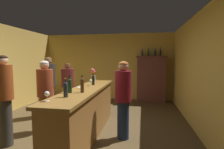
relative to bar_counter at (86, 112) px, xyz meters
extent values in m
plane|color=#4E3D23|center=(-0.27, 0.05, -0.51)|extent=(9.07, 9.07, 0.00)
cube|color=gold|center=(-0.27, 3.60, 0.81)|extent=(5.30, 0.12, 2.64)
cube|color=#D4B252|center=(2.37, 0.05, 0.81)|extent=(0.12, 7.09, 2.64)
cube|color=brown|center=(0.00, 0.00, -0.03)|extent=(0.52, 2.81, 0.96)
cube|color=olive|center=(0.00, 0.00, 0.48)|extent=(0.59, 2.93, 0.05)
cube|color=brown|center=(1.48, 3.30, 0.36)|extent=(1.05, 0.37, 1.74)
cube|color=brown|center=(1.48, 3.30, 1.20)|extent=(1.13, 0.43, 0.06)
cylinder|color=#183316|center=(-0.13, -0.48, 0.61)|extent=(0.07, 0.07, 0.22)
sphere|color=#183316|center=(-0.13, -0.48, 0.72)|extent=(0.07, 0.07, 0.07)
cylinder|color=#183316|center=(-0.13, -0.48, 0.77)|extent=(0.03, 0.03, 0.09)
cylinder|color=black|center=(-0.13, -0.48, 0.82)|extent=(0.03, 0.03, 0.02)
cylinder|color=black|center=(0.01, 0.53, 0.60)|extent=(0.07, 0.07, 0.19)
sphere|color=black|center=(0.01, 0.53, 0.70)|extent=(0.07, 0.07, 0.07)
cylinder|color=black|center=(0.01, 0.53, 0.73)|extent=(0.02, 0.02, 0.07)
cylinder|color=#AA2724|center=(0.01, 0.53, 0.78)|extent=(0.03, 0.03, 0.02)
cylinder|color=#4D301C|center=(0.07, -0.41, 0.62)|extent=(0.07, 0.07, 0.23)
sphere|color=#4D301C|center=(0.07, -0.41, 0.73)|extent=(0.07, 0.07, 0.07)
cylinder|color=#4D301C|center=(0.07, -0.41, 0.77)|extent=(0.03, 0.03, 0.07)
cylinder|color=black|center=(0.07, -0.41, 0.81)|extent=(0.03, 0.03, 0.02)
cylinder|color=#1F2631|center=(-0.05, -0.83, 0.60)|extent=(0.07, 0.07, 0.20)
sphere|color=#1F2631|center=(-0.05, -0.83, 0.71)|extent=(0.07, 0.07, 0.07)
cylinder|color=#1F2631|center=(-0.05, -0.83, 0.75)|extent=(0.03, 0.03, 0.09)
cylinder|color=gold|center=(-0.05, -0.83, 0.80)|extent=(0.03, 0.03, 0.02)
cylinder|color=white|center=(-0.20, -1.13, 0.50)|extent=(0.07, 0.07, 0.00)
cylinder|color=white|center=(-0.20, -1.13, 0.54)|extent=(0.01, 0.01, 0.07)
ellipsoid|color=white|center=(-0.20, -1.13, 0.61)|extent=(0.07, 0.07, 0.07)
cylinder|color=white|center=(0.00, 0.35, 0.50)|extent=(0.06, 0.06, 0.00)
cylinder|color=white|center=(0.00, 0.35, 0.55)|extent=(0.01, 0.01, 0.08)
ellipsoid|color=white|center=(0.00, 0.35, 0.62)|extent=(0.06, 0.06, 0.07)
ellipsoid|color=maroon|center=(0.00, 0.35, 0.60)|extent=(0.05, 0.05, 0.03)
cylinder|color=tan|center=(-0.18, 1.16, 0.58)|extent=(0.12, 0.12, 0.17)
cylinder|color=#38602D|center=(-0.14, 1.15, 0.68)|extent=(0.01, 0.01, 0.16)
sphere|color=gold|center=(-0.14, 1.15, 0.76)|extent=(0.05, 0.05, 0.05)
cylinder|color=#38602D|center=(-0.15, 1.18, 0.68)|extent=(0.01, 0.01, 0.17)
sphere|color=red|center=(-0.15, 1.18, 0.77)|extent=(0.07, 0.07, 0.07)
cylinder|color=#38602D|center=(-0.18, 1.19, 0.69)|extent=(0.01, 0.01, 0.17)
sphere|color=red|center=(-0.18, 1.19, 0.77)|extent=(0.05, 0.05, 0.05)
cylinder|color=#38602D|center=(-0.21, 1.17, 0.71)|extent=(0.01, 0.01, 0.22)
sphere|color=#CB4330|center=(-0.21, 1.17, 0.82)|extent=(0.09, 0.09, 0.09)
cylinder|color=#38602D|center=(-0.20, 1.14, 0.69)|extent=(0.01, 0.01, 0.18)
sphere|color=#D5537F|center=(-0.20, 1.14, 0.78)|extent=(0.05, 0.05, 0.05)
cylinder|color=#38602D|center=(-0.19, 1.12, 0.67)|extent=(0.01, 0.01, 0.15)
sphere|color=red|center=(-0.19, 1.12, 0.75)|extent=(0.07, 0.07, 0.07)
cylinder|color=#38602D|center=(-0.16, 1.13, 0.70)|extent=(0.01, 0.01, 0.20)
sphere|color=#BE4B87|center=(-0.16, 1.13, 0.80)|extent=(0.07, 0.07, 0.07)
cylinder|color=white|center=(-0.16, 0.10, 0.51)|extent=(0.14, 0.14, 0.01)
cylinder|color=#202734|center=(1.13, 3.30, 1.32)|extent=(0.07, 0.07, 0.19)
sphere|color=#202734|center=(1.13, 3.30, 1.41)|extent=(0.07, 0.07, 0.07)
cylinder|color=#202734|center=(1.13, 3.30, 1.45)|extent=(0.03, 0.03, 0.08)
cylinder|color=#B0181D|center=(1.13, 3.30, 1.50)|extent=(0.03, 0.03, 0.02)
cylinder|color=#1B3121|center=(1.35, 3.30, 1.32)|extent=(0.08, 0.08, 0.19)
sphere|color=#1B3121|center=(1.35, 3.30, 1.41)|extent=(0.08, 0.08, 0.08)
cylinder|color=#1B3121|center=(1.35, 3.30, 1.46)|extent=(0.03, 0.03, 0.09)
cylinder|color=black|center=(1.35, 3.30, 1.51)|extent=(0.03, 0.03, 0.02)
cylinder|color=#1A233B|center=(1.60, 3.30, 1.33)|extent=(0.07, 0.07, 0.19)
sphere|color=#1A233B|center=(1.60, 3.30, 1.42)|extent=(0.07, 0.07, 0.07)
cylinder|color=#1A233B|center=(1.60, 3.30, 1.47)|extent=(0.03, 0.03, 0.10)
cylinder|color=gold|center=(1.60, 3.30, 1.53)|extent=(0.03, 0.03, 0.02)
cylinder|color=black|center=(1.80, 3.30, 1.34)|extent=(0.07, 0.07, 0.21)
sphere|color=black|center=(1.80, 3.30, 1.44)|extent=(0.07, 0.07, 0.07)
cylinder|color=black|center=(1.80, 3.30, 1.49)|extent=(0.02, 0.02, 0.09)
cylinder|color=black|center=(1.80, 3.30, 1.54)|extent=(0.03, 0.03, 0.02)
cylinder|color=brown|center=(-1.10, 1.55, -0.12)|extent=(0.28, 0.28, 0.78)
cylinder|color=maroon|center=(-1.10, 1.55, 0.54)|extent=(0.40, 0.40, 0.56)
sphere|color=brown|center=(-1.10, 1.55, 0.90)|extent=(0.17, 0.17, 0.17)
ellipsoid|color=#512D1A|center=(-1.10, 1.55, 0.94)|extent=(0.16, 0.16, 0.09)
cylinder|color=brown|center=(-0.98, 0.10, -0.11)|extent=(0.25, 0.25, 0.80)
cylinder|color=brown|center=(-0.98, 0.10, 0.59)|extent=(0.35, 0.35, 0.60)
sphere|color=tan|center=(-0.98, 0.10, 0.97)|extent=(0.20, 0.20, 0.20)
ellipsoid|color=#B5AF9E|center=(-0.98, 0.10, 1.02)|extent=(0.19, 0.19, 0.11)
cylinder|color=#989390|center=(-1.47, 1.09, -0.08)|extent=(0.27, 0.27, 0.85)
cylinder|color=#2B2926|center=(-1.47, 1.09, 0.66)|extent=(0.37, 0.37, 0.63)
sphere|color=#895D48|center=(-1.47, 1.09, 1.07)|extent=(0.20, 0.20, 0.20)
ellipsoid|color=brown|center=(-1.47, 1.09, 1.11)|extent=(0.19, 0.19, 0.11)
cylinder|color=#2F2B26|center=(-1.34, -0.64, -0.07)|extent=(0.22, 0.22, 0.87)
cylinder|color=#8B3B16|center=(-1.34, -0.64, 0.68)|extent=(0.31, 0.31, 0.64)
sphere|color=beige|center=(-1.34, -0.64, 1.09)|extent=(0.18, 0.18, 0.18)
ellipsoid|color=black|center=(-1.34, -0.64, 1.13)|extent=(0.17, 0.17, 0.10)
cylinder|color=navy|center=(0.77, 0.03, -0.12)|extent=(0.24, 0.24, 0.77)
cylinder|color=maroon|center=(0.77, 0.03, 0.57)|extent=(0.33, 0.33, 0.61)
sphere|color=tan|center=(0.77, 0.03, 0.96)|extent=(0.20, 0.20, 0.20)
ellipsoid|color=#A65926|center=(0.77, 0.03, 1.01)|extent=(0.19, 0.19, 0.11)
camera|label=1|loc=(1.15, -3.37, 1.10)|focal=27.69mm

